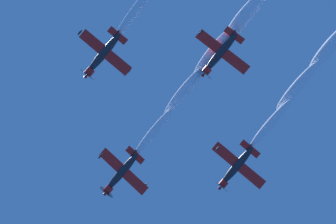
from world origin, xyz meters
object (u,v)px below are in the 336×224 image
Objects in this scene: airplane_lead at (121,173)px; airplane_left_wingman at (103,55)px; airplane_slot_tail at (220,54)px; airplane_right_wingman at (236,167)px.

airplane_lead is 0.98× the size of airplane_left_wingman.
airplane_left_wingman is 15.81m from airplane_slot_tail.
airplane_left_wingman is at bearing 127.73° from airplane_lead.
airplane_left_wingman is 1.00× the size of airplane_right_wingman.
airplane_right_wingman is (-12.10, -10.65, -0.52)m from airplane_lead.
airplane_right_wingman is at bearing -138.66° from airplane_lead.
airplane_right_wingman is at bearing -53.96° from airplane_slot_tail.
airplane_slot_tail reaches higher than airplane_right_wingman.
airplane_right_wingman is 15.88m from airplane_slot_tail.
airplane_slot_tail is at bearing -135.33° from airplane_left_wingman.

